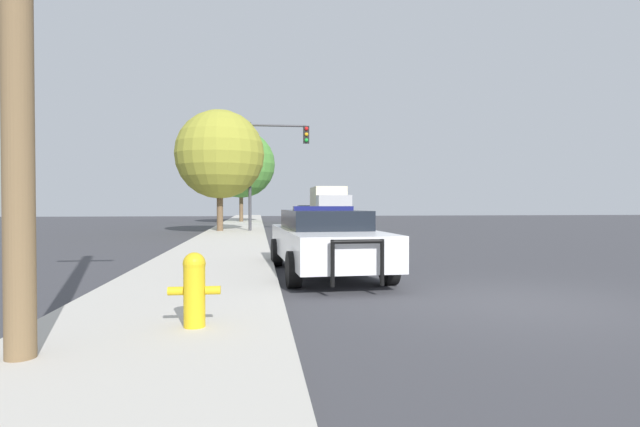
{
  "coord_description": "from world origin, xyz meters",
  "views": [
    {
      "loc": [
        -3.97,
        -7.14,
        1.52
      ],
      "look_at": [
        -1.58,
        11.9,
        1.14
      ],
      "focal_mm": 28.0,
      "sensor_mm": 36.0,
      "label": 1
    }
  ],
  "objects_px": {
    "traffic_light": "(272,156)",
    "tree_sidewalk_far": "(241,164)",
    "box_truck": "(329,203)",
    "tree_sidewalk_mid": "(220,154)",
    "police_car": "(325,239)",
    "car_background_distant": "(305,211)",
    "fire_hydrant": "(194,287)"
  },
  "relations": [
    {
      "from": "car_background_distant",
      "to": "tree_sidewalk_mid",
      "type": "height_order",
      "value": "tree_sidewalk_mid"
    },
    {
      "from": "fire_hydrant",
      "to": "tree_sidewalk_far",
      "type": "xyz_separation_m",
      "value": [
        -0.57,
        33.8,
        4.04
      ]
    },
    {
      "from": "traffic_light",
      "to": "tree_sidewalk_mid",
      "type": "xyz_separation_m",
      "value": [
        -2.7,
        0.0,
        0.03
      ]
    },
    {
      "from": "traffic_light",
      "to": "tree_sidewalk_far",
      "type": "distance_m",
      "value": 13.63
    },
    {
      "from": "traffic_light",
      "to": "tree_sidewalk_mid",
      "type": "relative_size",
      "value": 0.9
    },
    {
      "from": "car_background_distant",
      "to": "traffic_light",
      "type": "bearing_deg",
      "value": -97.52
    },
    {
      "from": "tree_sidewalk_mid",
      "to": "tree_sidewalk_far",
      "type": "distance_m",
      "value": 13.49
    },
    {
      "from": "fire_hydrant",
      "to": "tree_sidewalk_mid",
      "type": "height_order",
      "value": "tree_sidewalk_mid"
    },
    {
      "from": "police_car",
      "to": "tree_sidewalk_mid",
      "type": "height_order",
      "value": "tree_sidewalk_mid"
    },
    {
      "from": "fire_hydrant",
      "to": "car_background_distant",
      "type": "height_order",
      "value": "car_background_distant"
    },
    {
      "from": "police_car",
      "to": "box_truck",
      "type": "distance_m",
      "value": 29.92
    },
    {
      "from": "car_background_distant",
      "to": "tree_sidewalk_far",
      "type": "height_order",
      "value": "tree_sidewalk_far"
    },
    {
      "from": "traffic_light",
      "to": "tree_sidewalk_far",
      "type": "height_order",
      "value": "tree_sidewalk_far"
    },
    {
      "from": "police_car",
      "to": "box_truck",
      "type": "height_order",
      "value": "box_truck"
    },
    {
      "from": "police_car",
      "to": "fire_hydrant",
      "type": "distance_m",
      "value": 5.38
    },
    {
      "from": "tree_sidewalk_far",
      "to": "police_car",
      "type": "bearing_deg",
      "value": -84.61
    },
    {
      "from": "fire_hydrant",
      "to": "traffic_light",
      "type": "bearing_deg",
      "value": 85.83
    },
    {
      "from": "box_truck",
      "to": "tree_sidewalk_mid",
      "type": "bearing_deg",
      "value": 62.37
    },
    {
      "from": "box_truck",
      "to": "tree_sidewalk_mid",
      "type": "relative_size",
      "value": 1.2
    },
    {
      "from": "box_truck",
      "to": "traffic_light",
      "type": "bearing_deg",
      "value": 71.45
    },
    {
      "from": "traffic_light",
      "to": "car_background_distant",
      "type": "distance_m",
      "value": 25.72
    },
    {
      "from": "police_car",
      "to": "tree_sidewalk_far",
      "type": "relative_size",
      "value": 0.75
    },
    {
      "from": "police_car",
      "to": "tree_sidewalk_far",
      "type": "height_order",
      "value": "tree_sidewalk_far"
    },
    {
      "from": "police_car",
      "to": "tree_sidewalk_mid",
      "type": "distance_m",
      "value": 16.12
    },
    {
      "from": "fire_hydrant",
      "to": "traffic_light",
      "type": "relative_size",
      "value": 0.15
    },
    {
      "from": "traffic_light",
      "to": "box_truck",
      "type": "relative_size",
      "value": 0.75
    },
    {
      "from": "police_car",
      "to": "car_background_distant",
      "type": "height_order",
      "value": "police_car"
    },
    {
      "from": "police_car",
      "to": "traffic_light",
      "type": "distance_m",
      "value": 15.77
    },
    {
      "from": "police_car",
      "to": "fire_hydrant",
      "type": "height_order",
      "value": "police_car"
    },
    {
      "from": "box_truck",
      "to": "tree_sidewalk_mid",
      "type": "xyz_separation_m",
      "value": [
        -7.7,
        -14.18,
        2.49
      ]
    },
    {
      "from": "police_car",
      "to": "traffic_light",
      "type": "height_order",
      "value": "traffic_light"
    },
    {
      "from": "police_car",
      "to": "fire_hydrant",
      "type": "relative_size",
      "value": 6.39
    }
  ]
}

